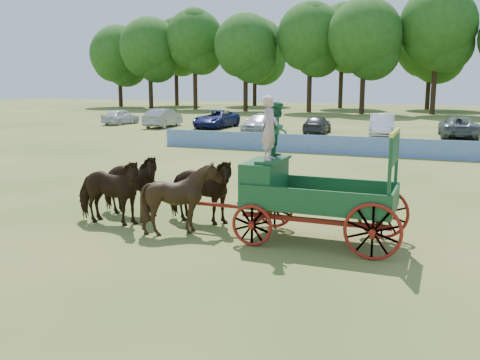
# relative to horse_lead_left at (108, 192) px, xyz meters

# --- Properties ---
(ground) EXTENTS (160.00, 160.00, 0.00)m
(ground) POSITION_rel_horse_lead_left_xyz_m (6.40, -0.88, -0.99)
(ground) COLOR #A08B48
(ground) RESTS_ON ground
(horse_lead_left) EXTENTS (2.37, 1.14, 1.97)m
(horse_lead_left) POSITION_rel_horse_lead_left_xyz_m (0.00, 0.00, 0.00)
(horse_lead_left) COLOR black
(horse_lead_left) RESTS_ON ground
(horse_lead_right) EXTENTS (2.38, 1.17, 1.97)m
(horse_lead_right) POSITION_rel_horse_lead_left_xyz_m (0.00, 1.10, 0.00)
(horse_lead_right) COLOR black
(horse_lead_right) RESTS_ON ground
(horse_wheel_left) EXTENTS (1.97, 1.79, 1.98)m
(horse_wheel_left) POSITION_rel_horse_lead_left_xyz_m (2.40, 0.00, 0.00)
(horse_wheel_left) COLOR black
(horse_wheel_left) RESTS_ON ground
(horse_wheel_right) EXTENTS (2.38, 1.16, 1.97)m
(horse_wheel_right) POSITION_rel_horse_lead_left_xyz_m (2.40, 1.10, 0.00)
(horse_wheel_right) COLOR black
(horse_wheel_right) RESTS_ON ground
(farm_dray) EXTENTS (6.00, 2.00, 3.79)m
(farm_dray) POSITION_rel_horse_lead_left_xyz_m (5.37, 0.56, 0.63)
(farm_dray) COLOR #A12910
(farm_dray) RESTS_ON ground
(sponsor_banner) EXTENTS (26.00, 0.08, 1.05)m
(sponsor_banner) POSITION_rel_horse_lead_left_xyz_m (5.40, 17.12, -0.46)
(sponsor_banner) COLOR blue
(sponsor_banner) RESTS_ON ground
(parked_cars) EXTENTS (56.93, 7.22, 1.63)m
(parked_cars) POSITION_rel_horse_lead_left_xyz_m (8.44, 28.70, -0.24)
(parked_cars) COLOR silver
(parked_cars) RESTS_ON ground
(treeline) EXTENTS (90.09, 23.31, 14.77)m
(treeline) POSITION_rel_horse_lead_left_xyz_m (2.74, 59.09, 8.21)
(treeline) COLOR #382314
(treeline) RESTS_ON ground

